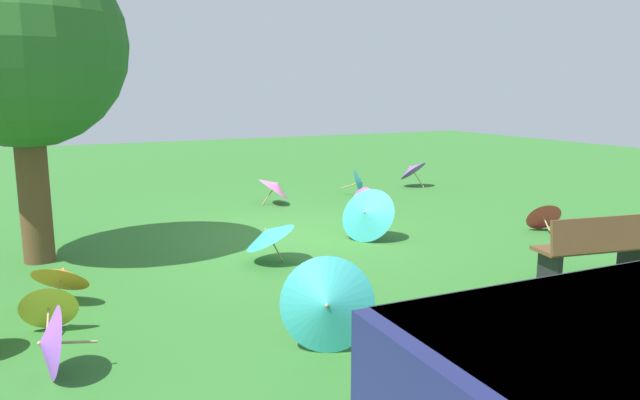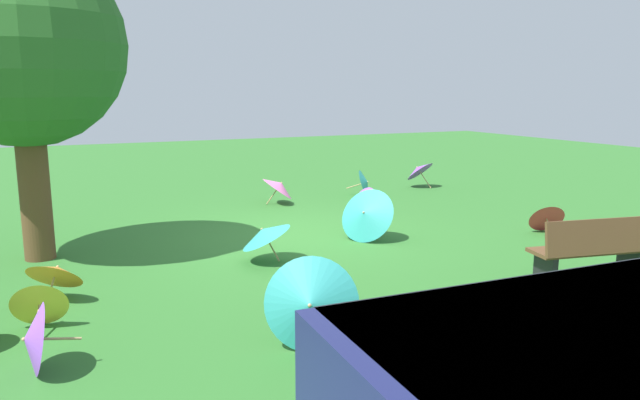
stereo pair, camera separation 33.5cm
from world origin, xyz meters
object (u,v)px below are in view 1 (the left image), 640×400
(parasol_purple_2, at_px, (412,169))
(parasol_yellow_0, at_px, (49,305))
(park_bench, at_px, (596,247))
(parasol_teal_0, at_px, (327,305))
(parasol_purple_0, at_px, (360,199))
(parasol_teal_1, at_px, (366,214))
(parasol_purple_1, at_px, (48,343))
(parasol_teal_4, at_px, (360,182))
(parasol_orange_1, at_px, (62,275))
(parasol_red_2, at_px, (543,215))
(parasol_teal_2, at_px, (268,234))
(parasol_pink_0, at_px, (275,186))
(shade_tree, at_px, (21,46))

(parasol_purple_2, relative_size, parasol_yellow_0, 1.61)
(park_bench, height_order, parasol_teal_0, parasol_teal_0)
(parasol_purple_0, relative_size, parasol_teal_1, 0.57)
(parasol_purple_1, bearing_deg, parasol_teal_1, -149.65)
(parasol_teal_1, relative_size, parasol_teal_4, 1.63)
(parasol_purple_1, relative_size, parasol_orange_1, 0.76)
(parasol_teal_0, distance_m, parasol_teal_1, 4.41)
(parasol_red_2, height_order, parasol_teal_4, parasol_teal_4)
(parasol_teal_2, bearing_deg, parasol_red_2, 175.82)
(parasol_teal_1, height_order, parasol_teal_2, parasol_teal_1)
(park_bench, distance_m, parasol_red_2, 2.91)
(parasol_orange_1, bearing_deg, parasol_yellow_0, 77.42)
(parasol_teal_2, relative_size, parasol_purple_2, 0.99)
(parasol_purple_0, height_order, parasol_teal_4, parasol_teal_4)
(parasol_purple_1, bearing_deg, parasol_teal_0, 165.75)
(parasol_teal_2, relative_size, parasol_pink_0, 1.08)
(park_bench, relative_size, parasol_pink_0, 1.80)
(parasol_teal_0, bearing_deg, parasol_teal_4, -122.89)
(parasol_teal_0, xyz_separation_m, parasol_orange_1, (2.17, -2.58, -0.12))
(parasol_purple_0, bearing_deg, parasol_red_2, 126.79)
(parasol_teal_0, xyz_separation_m, parasol_teal_2, (-0.63, -3.06, -0.05))
(parasol_orange_1, relative_size, parasol_yellow_0, 1.39)
(parasol_teal_2, bearing_deg, parasol_orange_1, 9.74)
(parasol_pink_0, bearing_deg, parasol_purple_0, 125.77)
(parasol_purple_2, bearing_deg, shade_tree, 19.52)
(parasol_orange_1, bearing_deg, parasol_pink_0, -135.33)
(shade_tree, xyz_separation_m, parasol_pink_0, (-4.82, -2.51, -2.68))
(parasol_teal_0, bearing_deg, parasol_purple_2, -130.08)
(shade_tree, distance_m, parasol_orange_1, 3.43)
(park_bench, height_order, parasol_purple_1, park_bench)
(parasol_teal_1, distance_m, parasol_red_2, 3.28)
(parasol_purple_1, bearing_deg, park_bench, 177.13)
(parasol_purple_0, relative_size, parasol_orange_1, 0.75)
(parasol_teal_1, relative_size, parasol_red_2, 1.52)
(parasol_yellow_0, relative_size, parasol_pink_0, 0.68)
(parasol_purple_2, distance_m, parasol_pink_0, 4.17)
(parasol_red_2, bearing_deg, parasol_pink_0, -53.58)
(park_bench, xyz_separation_m, parasol_teal_0, (4.13, 0.29, 0.01))
(parasol_teal_0, bearing_deg, parasol_purple_0, -123.55)
(shade_tree, height_order, parasol_teal_1, shade_tree)
(park_bench, xyz_separation_m, parasol_teal_4, (-0.57, -6.98, -0.14))
(parasol_yellow_0, bearing_deg, parasol_purple_0, -148.04)
(parasol_orange_1, height_order, parasol_yellow_0, parasol_orange_1)
(parasol_teal_0, distance_m, parasol_red_2, 6.36)
(parasol_purple_2, distance_m, parasol_teal_4, 1.96)
(parasol_orange_1, bearing_deg, parasol_purple_1, 82.84)
(parasol_purple_2, bearing_deg, parasol_purple_1, 38.67)
(park_bench, distance_m, parasol_teal_1, 3.61)
(parasol_red_2, distance_m, parasol_teal_4, 4.70)
(parasol_pink_0, relative_size, parasol_teal_4, 1.33)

